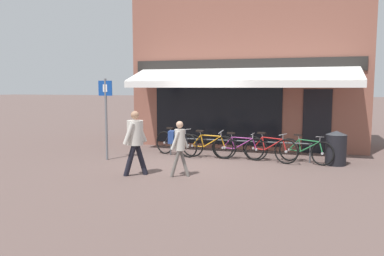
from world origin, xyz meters
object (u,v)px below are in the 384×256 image
object	(u,v)px
bicycle_orange	(208,146)
bicycle_green	(305,151)
pedestrian_child	(178,142)
bicycle_black	(176,143)
parking_sign	(106,110)
litter_bin	(336,148)
bicycle_red	(269,149)
bicycle_purple	(239,148)
pedestrian_adult	(135,137)

from	to	relation	value
bicycle_orange	bicycle_green	world-z (taller)	bicycle_orange
bicycle_orange	pedestrian_child	size ratio (longest dim) A/B	1.28
bicycle_black	parking_sign	bearing A→B (deg)	-122.38
litter_bin	parking_sign	size ratio (longest dim) A/B	0.40
bicycle_red	bicycle_orange	bearing A→B (deg)	-162.18
bicycle_purple	pedestrian_adult	distance (m)	3.49
bicycle_red	pedestrian_adult	xyz separation A→B (m)	(-2.98, -2.66, 0.58)
pedestrian_child	parking_sign	xyz separation A→B (m)	(-2.76, 1.38, 0.62)
bicycle_purple	bicycle_orange	bearing A→B (deg)	-176.21
bicycle_red	pedestrian_adult	distance (m)	4.04
bicycle_orange	bicycle_red	distance (m)	1.84
bicycle_black	bicycle_orange	bearing A→B (deg)	17.00
bicycle_black	bicycle_red	size ratio (longest dim) A/B	0.98
litter_bin	bicycle_black	bearing A→B (deg)	179.66
pedestrian_child	litter_bin	xyz separation A→B (m)	(3.74, 2.60, -0.37)
litter_bin	parking_sign	xyz separation A→B (m)	(-6.49, -1.22, 1.00)
bicycle_orange	parking_sign	size ratio (longest dim) A/B	0.73
litter_bin	parking_sign	world-z (taller)	parking_sign
bicycle_green	bicycle_orange	bearing A→B (deg)	-152.99
bicycle_purple	parking_sign	bearing A→B (deg)	-161.13
bicycle_purple	pedestrian_child	bearing A→B (deg)	-110.34
bicycle_purple	bicycle_red	bearing A→B (deg)	-3.86
bicycle_red	pedestrian_child	size ratio (longest dim) A/B	1.21
bicycle_orange	bicycle_green	bearing A→B (deg)	4.83
bicycle_red	bicycle_green	distance (m)	1.01
parking_sign	pedestrian_child	bearing A→B (deg)	-26.57
bicycle_orange	parking_sign	world-z (taller)	parking_sign
pedestrian_adult	litter_bin	xyz separation A→B (m)	(4.80, 2.77, -0.48)
bicycle_black	pedestrian_adult	xyz separation A→B (m)	(-0.06, -2.80, 0.56)
litter_bin	bicycle_orange	bearing A→B (deg)	-178.91
bicycle_orange	bicycle_purple	bearing A→B (deg)	5.07
bicycle_green	parking_sign	size ratio (longest dim) A/B	0.65
bicycle_purple	pedestrian_child	size ratio (longest dim) A/B	1.24
bicycle_red	parking_sign	xyz separation A→B (m)	(-4.68, -1.11, 1.10)
bicycle_purple	pedestrian_child	xyz separation A→B (m)	(-1.02, -2.57, 0.49)
bicycle_purple	parking_sign	distance (m)	4.12
bicycle_green	pedestrian_child	world-z (taller)	pedestrian_child
bicycle_purple	bicycle_red	distance (m)	0.90
pedestrian_child	bicycle_red	bearing A→B (deg)	48.74
pedestrian_adult	parking_sign	distance (m)	2.35
pedestrian_child	litter_bin	world-z (taller)	pedestrian_child
pedestrian_adult	bicycle_green	bearing A→B (deg)	26.73
bicycle_black	bicycle_green	xyz separation A→B (m)	(3.93, 0.01, -0.04)
bicycle_orange	bicycle_red	xyz separation A→B (m)	(1.84, -0.04, -0.00)
bicycle_purple	parking_sign	size ratio (longest dim) A/B	0.70
bicycle_black	bicycle_orange	size ratio (longest dim) A/B	0.93
bicycle_black	bicycle_purple	bearing A→B (deg)	20.49
bicycle_orange	parking_sign	distance (m)	3.25
bicycle_orange	bicycle_red	world-z (taller)	bicycle_orange
bicycle_red	bicycle_green	world-z (taller)	bicycle_red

